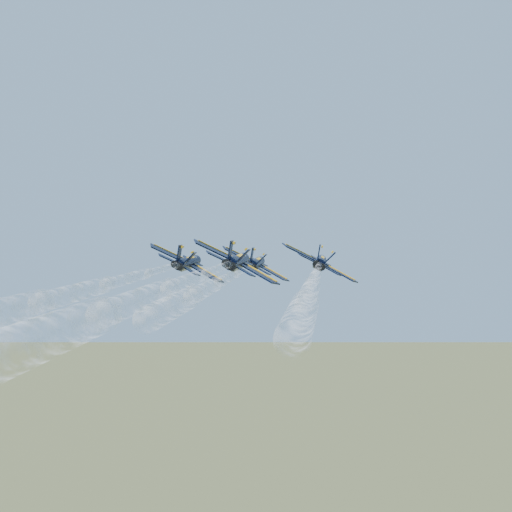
% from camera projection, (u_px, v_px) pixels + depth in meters
% --- Properties ---
extents(jet_lead, '(11.83, 17.11, 6.11)m').
position_uv_depth(jet_lead, '(256.00, 263.00, 125.37)').
color(jet_lead, black).
extents(jet_left, '(11.83, 17.11, 6.11)m').
position_uv_depth(jet_left, '(188.00, 262.00, 112.56)').
color(jet_left, black).
extents(jet_right, '(11.83, 17.11, 6.11)m').
position_uv_depth(jet_right, '(320.00, 262.00, 111.14)').
color(jet_right, black).
extents(jet_slot, '(11.83, 17.11, 6.11)m').
position_uv_depth(jet_slot, '(237.00, 261.00, 97.08)').
color(jet_slot, black).
extents(smoke_trail_lead, '(11.54, 66.48, 2.84)m').
position_uv_depth(smoke_trail_lead, '(211.00, 258.00, 74.68)').
color(smoke_trail_lead, white).
extents(smoke_trail_left, '(11.54, 66.48, 2.84)m').
position_uv_depth(smoke_trail_left, '(78.00, 256.00, 61.86)').
color(smoke_trail_left, white).
extents(smoke_trail_right, '(11.54, 66.48, 2.84)m').
position_uv_depth(smoke_trail_right, '(318.00, 256.00, 60.44)').
color(smoke_trail_right, white).
extents(smoke_trail_slot, '(11.54, 66.48, 2.84)m').
position_uv_depth(smoke_trail_slot, '(144.00, 251.00, 46.38)').
color(smoke_trail_slot, white).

